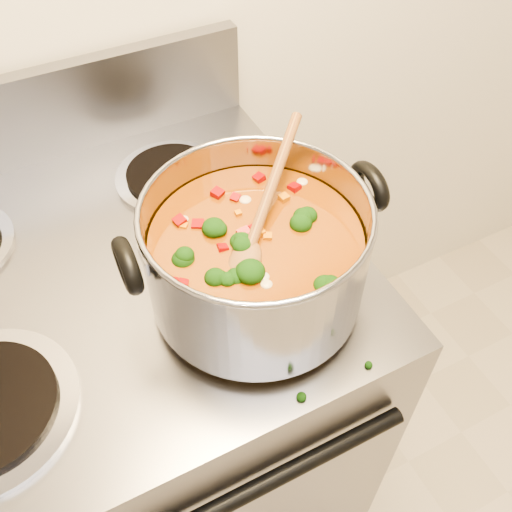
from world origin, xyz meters
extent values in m
cube|color=gray|center=(-0.07, 1.16, 0.46)|extent=(0.76, 0.66, 0.92)
cube|color=gray|center=(-0.07, 1.47, 1.00)|extent=(0.76, 0.03, 0.16)
cylinder|color=#A5A5AD|center=(0.11, 1.01, 0.92)|extent=(0.23, 0.23, 0.01)
cylinder|color=black|center=(0.11, 1.01, 0.93)|extent=(0.18, 0.18, 0.01)
cylinder|color=#A5A5AD|center=(0.11, 1.31, 0.92)|extent=(0.19, 0.19, 0.01)
cylinder|color=black|center=(0.11, 1.31, 0.93)|extent=(0.15, 0.15, 0.01)
cylinder|color=#929199|center=(0.13, 1.02, 1.02)|extent=(0.29, 0.29, 0.15)
torus|color=#929199|center=(0.13, 1.02, 1.09)|extent=(0.29, 0.29, 0.01)
cylinder|color=brown|center=(0.13, 1.02, 0.99)|extent=(0.27, 0.27, 0.11)
torus|color=black|center=(-0.03, 1.02, 1.07)|extent=(0.02, 0.08, 0.08)
torus|color=black|center=(0.29, 1.01, 1.07)|extent=(0.02, 0.08, 0.08)
ellipsoid|color=black|center=(0.13, 1.00, 1.05)|extent=(0.04, 0.04, 0.03)
ellipsoid|color=black|center=(0.12, 1.08, 1.05)|extent=(0.04, 0.04, 0.03)
ellipsoid|color=black|center=(0.20, 0.94, 1.05)|extent=(0.04, 0.04, 0.03)
ellipsoid|color=black|center=(0.03, 0.94, 1.05)|extent=(0.04, 0.04, 0.03)
ellipsoid|color=black|center=(0.08, 0.97, 1.05)|extent=(0.04, 0.04, 0.03)
ellipsoid|color=black|center=(0.10, 1.06, 1.05)|extent=(0.04, 0.04, 0.03)
ellipsoid|color=black|center=(0.06, 1.10, 1.05)|extent=(0.04, 0.04, 0.03)
ellipsoid|color=#9E050A|center=(0.14, 1.08, 1.05)|extent=(0.01, 0.01, 0.01)
ellipsoid|color=#9E050A|center=(0.19, 1.05, 1.05)|extent=(0.01, 0.01, 0.01)
ellipsoid|color=#9E050A|center=(0.17, 1.00, 1.05)|extent=(0.01, 0.01, 0.01)
ellipsoid|color=#9E050A|center=(0.15, 1.07, 1.05)|extent=(0.01, 0.01, 0.01)
ellipsoid|color=#9E050A|center=(0.23, 1.09, 1.05)|extent=(0.01, 0.01, 0.01)
ellipsoid|color=#9E050A|center=(0.25, 1.00, 1.05)|extent=(0.01, 0.01, 0.01)
ellipsoid|color=#9E050A|center=(0.15, 1.13, 1.05)|extent=(0.01, 0.01, 0.01)
ellipsoid|color=#9E050A|center=(0.21, 0.95, 1.05)|extent=(0.01, 0.01, 0.01)
ellipsoid|color=#9E050A|center=(0.19, 1.00, 1.05)|extent=(0.01, 0.01, 0.01)
ellipsoid|color=#9E050A|center=(0.19, 1.09, 1.05)|extent=(0.01, 0.01, 0.01)
ellipsoid|color=#9E050A|center=(0.15, 0.92, 1.05)|extent=(0.01, 0.01, 0.01)
ellipsoid|color=#9E050A|center=(0.19, 0.98, 1.05)|extent=(0.01, 0.01, 0.01)
ellipsoid|color=#C56C0A|center=(0.21, 1.08, 1.05)|extent=(0.01, 0.01, 0.01)
ellipsoid|color=#C56C0A|center=(0.20, 1.03, 1.05)|extent=(0.01, 0.01, 0.01)
ellipsoid|color=#C56C0A|center=(0.12, 1.09, 1.05)|extent=(0.01, 0.01, 0.01)
ellipsoid|color=#C56C0A|center=(0.16, 1.08, 1.05)|extent=(0.01, 0.01, 0.01)
ellipsoid|color=#C56C0A|center=(0.13, 1.02, 1.05)|extent=(0.01, 0.01, 0.01)
ellipsoid|color=#C56C0A|center=(0.14, 1.05, 1.05)|extent=(0.01, 0.01, 0.01)
ellipsoid|color=#C56C0A|center=(0.15, 1.07, 1.05)|extent=(0.01, 0.01, 0.01)
ellipsoid|color=#C56C0A|center=(0.03, 0.98, 1.05)|extent=(0.01, 0.01, 0.01)
ellipsoid|color=#C56C0A|center=(0.12, 0.94, 1.05)|extent=(0.01, 0.01, 0.01)
ellipsoid|color=#D0BA8F|center=(0.21, 0.98, 1.05)|extent=(0.02, 0.02, 0.01)
ellipsoid|color=#D0BA8F|center=(0.21, 0.97, 1.05)|extent=(0.02, 0.02, 0.01)
ellipsoid|color=#D0BA8F|center=(0.01, 1.04, 1.05)|extent=(0.02, 0.02, 0.01)
ellipsoid|color=#D0BA8F|center=(0.02, 1.00, 1.05)|extent=(0.02, 0.02, 0.01)
ellipsoid|color=#D0BA8F|center=(0.09, 1.04, 1.05)|extent=(0.02, 0.02, 0.01)
ellipsoid|color=#D0BA8F|center=(0.17, 0.92, 1.05)|extent=(0.02, 0.02, 0.01)
ellipsoid|color=brown|center=(0.10, 0.98, 1.05)|extent=(0.08, 0.08, 0.03)
cylinder|color=brown|center=(0.17, 1.06, 1.08)|extent=(0.17, 0.17, 0.08)
ellipsoid|color=black|center=(0.21, 0.85, 0.92)|extent=(0.01, 0.01, 0.01)
ellipsoid|color=black|center=(0.29, 1.00, 0.92)|extent=(0.01, 0.01, 0.01)
ellipsoid|color=black|center=(0.02, 0.89, 0.92)|extent=(0.01, 0.01, 0.01)
camera|label=1|loc=(-0.09, 0.58, 1.56)|focal=40.00mm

